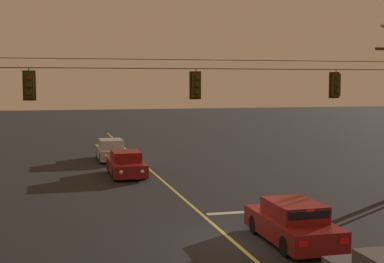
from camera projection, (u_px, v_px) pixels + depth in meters
name	position (u px, v px, depth m)	size (l,w,h in m)	color
ground_plane	(232.00, 241.00, 18.58)	(180.00, 180.00, 0.00)	black
lane_centre_stripe	(168.00, 185.00, 28.57)	(0.14, 60.00, 0.01)	#D1C64C
stop_bar_paint	(247.00, 212.00, 22.68)	(3.40, 0.36, 0.01)	silver
signal_span_assembly	(198.00, 120.00, 22.46)	(19.46, 0.32, 7.17)	#423021
traffic_light_leftmost	(29.00, 85.00, 20.71)	(0.48, 0.41, 1.22)	black
traffic_light_left_inner	(196.00, 85.00, 22.29)	(0.48, 0.41, 1.22)	black
traffic_light_centre	(336.00, 85.00, 23.81)	(0.48, 0.41, 1.22)	black
car_waiting_near_lane	(293.00, 223.00, 18.27)	(1.80, 4.33, 1.39)	maroon
car_oncoming_lead	(126.00, 164.00, 31.30)	(1.80, 4.42, 1.39)	maroon
car_oncoming_trailing	(111.00, 150.00, 37.65)	(1.80, 4.42, 1.39)	#A5A5AD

